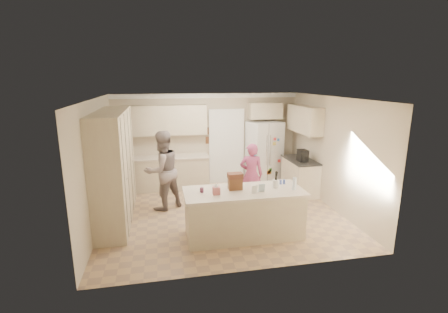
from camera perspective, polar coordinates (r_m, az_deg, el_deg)
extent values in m
cube|color=tan|center=(7.50, -0.23, -10.06)|extent=(5.20, 4.60, 0.02)
cube|color=white|center=(6.88, -0.26, 10.36)|extent=(5.20, 4.60, 0.02)
cube|color=beige|center=(9.30, -2.95, 3.04)|extent=(5.20, 0.02, 2.60)
cube|color=beige|center=(4.92, 4.90, -6.61)|extent=(5.20, 0.02, 2.60)
cube|color=beige|center=(7.08, -21.48, -1.25)|extent=(0.02, 4.60, 2.60)
cube|color=beige|center=(7.98, 18.49, 0.59)|extent=(0.02, 4.60, 2.60)
cube|color=white|center=(9.11, -3.00, 10.61)|extent=(5.20, 0.08, 0.12)
cube|color=beige|center=(7.25, -18.72, -1.71)|extent=(0.60, 2.60, 2.35)
cube|color=beige|center=(9.11, -9.78, -2.93)|extent=(2.20, 0.60, 0.88)
cube|color=beige|center=(8.98, -9.90, -0.13)|extent=(2.24, 0.63, 0.04)
cube|color=beige|center=(8.94, -10.18, 6.31)|extent=(2.20, 0.35, 0.80)
cube|color=black|center=(9.42, 0.41, 1.64)|extent=(0.90, 0.06, 2.10)
cube|color=white|center=(9.38, 0.45, 1.59)|extent=(1.02, 0.03, 2.22)
cube|color=brown|center=(9.23, -2.81, 4.53)|extent=(0.15, 0.02, 0.20)
cube|color=brown|center=(9.27, -2.79, 2.88)|extent=(0.15, 0.02, 0.20)
cube|color=white|center=(9.50, 7.05, 0.71)|extent=(1.05, 0.90, 1.80)
cube|color=gray|center=(9.17, 7.74, 0.22)|extent=(0.02, 0.02, 1.78)
cube|color=black|center=(9.04, 6.49, 1.69)|extent=(0.22, 0.03, 0.35)
cylinder|color=silver|center=(9.11, 7.50, 1.11)|extent=(0.02, 0.02, 0.85)
cylinder|color=silver|center=(9.14, 8.10, 1.13)|extent=(0.02, 0.02, 0.85)
cube|color=beige|center=(9.39, 7.27, 7.98)|extent=(0.95, 0.35, 0.45)
cube|color=beige|center=(8.92, 13.20, -3.46)|extent=(0.60, 1.20, 0.88)
cube|color=#2D2B28|center=(8.79, 13.30, -0.60)|extent=(0.63, 1.24, 0.04)
cube|color=beige|center=(8.84, 13.94, 6.37)|extent=(0.35, 1.50, 0.70)
cube|color=black|center=(8.56, 13.66, 0.17)|extent=(0.22, 0.28, 0.30)
cube|color=beige|center=(6.38, 3.47, -10.08)|extent=(2.20, 0.90, 0.88)
cube|color=beige|center=(6.21, 3.53, -6.18)|extent=(2.28, 0.96, 0.05)
cylinder|color=white|center=(6.41, 9.08, -4.75)|extent=(0.13, 0.13, 0.15)
cube|color=#C16468|center=(5.97, -1.36, -6.00)|extent=(0.13, 0.13, 0.14)
cone|color=white|center=(5.94, -1.36, -5.00)|extent=(0.08, 0.08, 0.08)
cube|color=brown|center=(6.22, 1.97, -4.81)|extent=(0.26, 0.18, 0.22)
cube|color=#592D1E|center=(6.17, 1.98, -3.40)|extent=(0.28, 0.20, 0.10)
cylinder|color=#59263F|center=(6.08, -3.93, -5.90)|extent=(0.07, 0.07, 0.09)
cube|color=white|center=(6.03, 5.41, -5.77)|extent=(0.12, 0.06, 0.16)
cube|color=silver|center=(6.12, 6.63, -5.51)|extent=(0.12, 0.05, 0.16)
cylinder|color=silver|center=(6.33, 12.28, -4.70)|extent=(0.07, 0.07, 0.24)
cylinder|color=#3F56A7|center=(6.63, 9.95, -4.44)|extent=(0.05, 0.05, 0.09)
cylinder|color=#3F56A7|center=(6.65, 10.51, -4.39)|extent=(0.05, 0.05, 0.09)
imported|color=gray|center=(7.63, -10.77, -2.43)|extent=(1.13, 1.07, 1.85)
imported|color=#9F3846|center=(7.79, 4.81, -3.17)|extent=(0.63, 0.49, 1.52)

